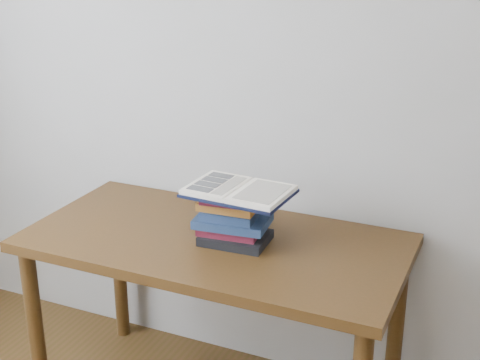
% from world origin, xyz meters
% --- Properties ---
extents(desk, '(1.38, 0.69, 0.74)m').
position_xyz_m(desk, '(-0.07, 1.38, 0.64)').
color(desk, '#432810').
rests_on(desk, ground).
extents(book_stack, '(0.27, 0.20, 0.18)m').
position_xyz_m(book_stack, '(-0.01, 1.39, 0.83)').
color(book_stack, black).
rests_on(book_stack, desk).
extents(open_book, '(0.37, 0.27, 0.03)m').
position_xyz_m(open_book, '(0.02, 1.38, 0.93)').
color(open_book, black).
rests_on(open_book, book_stack).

